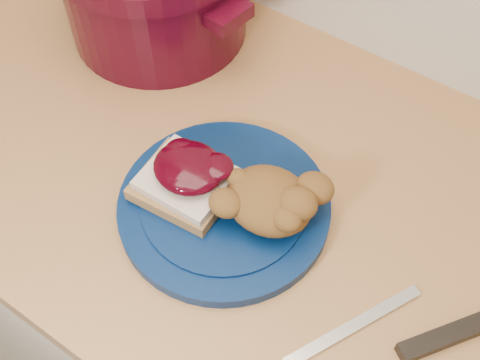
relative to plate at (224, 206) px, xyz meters
The scene contains 6 objects.
base_cabinet 0.48m from the plate, 57.28° to the left, with size 4.00×0.60×0.86m, color beige.
plate is the anchor object (origin of this frame).
sandwich 0.06m from the plate, 166.89° to the right, with size 0.12×0.11×0.06m.
stuffing_mound 0.07m from the plate, 16.82° to the left, with size 0.11×0.09×0.05m, color brown.
chef_knife 0.32m from the plate, ahead, with size 0.19×0.25×0.02m.
butter_knife 0.21m from the plate, 11.81° to the right, with size 0.18×0.01×0.00m, color silver.
Camera 1 is at (0.21, 1.12, 1.53)m, focal length 45.00 mm.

